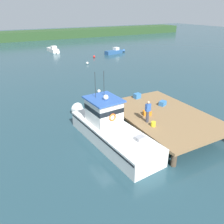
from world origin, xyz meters
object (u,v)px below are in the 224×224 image
(crate_single_far, at_px, (137,96))
(main_fishing_boat, at_px, (109,127))
(crate_single_by_cleat, at_px, (163,103))
(moored_boat_near_channel, at_px, (115,52))
(deckhand_by_the_boat, at_px, (148,111))
(mooring_buoy_spare_mooring, at_px, (99,91))
(crate_stack_mid_dock, at_px, (147,113))
(mooring_buoy_channel_marker, at_px, (87,63))
(moored_boat_outer_mooring, at_px, (53,50))
(mooring_buoy_inshore, at_px, (94,57))
(bait_bucket, at_px, (153,124))

(crate_single_far, bearing_deg, main_fishing_boat, -144.25)
(crate_single_by_cleat, relative_size, moored_boat_near_channel, 0.12)
(deckhand_by_the_boat, distance_m, mooring_buoy_spare_mooring, 10.51)
(main_fishing_boat, bearing_deg, mooring_buoy_spare_mooring, 68.55)
(crate_single_far, height_order, deckhand_by_the_boat, deckhand_by_the_boat)
(crate_stack_mid_dock, bearing_deg, mooring_buoy_spare_mooring, 88.18)
(main_fishing_boat, xyz_separation_m, mooring_buoy_channel_marker, (8.05, 23.08, -0.80))
(crate_single_by_cleat, distance_m, mooring_buoy_spare_mooring, 8.73)
(main_fishing_boat, relative_size, deckhand_by_the_boat, 6.09)
(moored_boat_outer_mooring, bearing_deg, mooring_buoy_spare_mooring, -95.15)
(crate_single_by_cleat, relative_size, moored_boat_outer_mooring, 0.11)
(crate_single_far, height_order, mooring_buoy_inshore, crate_single_far)
(deckhand_by_the_boat, bearing_deg, crate_stack_mid_dock, 53.52)
(deckhand_by_the_boat, relative_size, mooring_buoy_channel_marker, 3.92)
(moored_boat_near_channel, relative_size, mooring_buoy_channel_marker, 11.91)
(moored_boat_outer_mooring, bearing_deg, crate_single_far, -92.51)
(crate_single_by_cleat, bearing_deg, mooring_buoy_inshore, 77.91)
(moored_boat_near_channel, height_order, mooring_buoy_inshore, moored_boat_near_channel)
(crate_single_far, distance_m, crate_single_by_cleat, 2.60)
(mooring_buoy_inshore, bearing_deg, mooring_buoy_spare_mooring, -112.84)
(moored_boat_near_channel, relative_size, mooring_buoy_inshore, 11.58)
(moored_boat_near_channel, height_order, mooring_buoy_spare_mooring, moored_boat_near_channel)
(mooring_buoy_inshore, bearing_deg, crate_single_far, -105.34)
(crate_single_by_cleat, bearing_deg, bait_bucket, -139.18)
(bait_bucket, relative_size, mooring_buoy_spare_mooring, 0.90)
(deckhand_by_the_boat, height_order, moored_boat_near_channel, deckhand_by_the_boat)
(mooring_buoy_inshore, height_order, mooring_buoy_channel_marker, mooring_buoy_inshore)
(main_fishing_boat, xyz_separation_m, mooring_buoy_inshore, (11.35, 27.57, -0.79))
(crate_stack_mid_dock, bearing_deg, crate_single_by_cleat, 21.31)
(crate_single_by_cleat, relative_size, mooring_buoy_spare_mooring, 1.58)
(bait_bucket, height_order, moored_boat_outer_mooring, bait_bucket)
(main_fishing_boat, xyz_separation_m, mooring_buoy_spare_mooring, (3.69, 9.38, -0.82))
(moored_boat_outer_mooring, relative_size, mooring_buoy_inshore, 12.32)
(main_fishing_boat, relative_size, bait_bucket, 29.17)
(crate_single_far, bearing_deg, crate_stack_mid_dock, -111.77)
(main_fishing_boat, distance_m, mooring_buoy_spare_mooring, 10.12)
(crate_stack_mid_dock, relative_size, moored_boat_outer_mooring, 0.11)
(crate_single_far, distance_m, bait_bucket, 5.42)
(crate_single_by_cleat, xyz_separation_m, deckhand_by_the_boat, (-2.99, -1.87, 0.66))
(main_fishing_boat, height_order, crate_single_far, main_fishing_boat)
(crate_single_by_cleat, xyz_separation_m, crate_stack_mid_dock, (-2.25, -0.88, -0.03))
(moored_boat_near_channel, bearing_deg, moored_boat_outer_mooring, 143.72)
(crate_single_by_cleat, bearing_deg, main_fishing_boat, -170.31)
(mooring_buoy_spare_mooring, bearing_deg, moored_boat_near_channel, 56.58)
(crate_single_far, height_order, mooring_buoy_channel_marker, crate_single_far)
(crate_single_by_cleat, height_order, bait_bucket, crate_single_by_cleat)
(moored_boat_near_channel, bearing_deg, crate_single_by_cleat, -111.60)
(mooring_buoy_channel_marker, bearing_deg, crate_single_far, -99.63)
(crate_stack_mid_dock, xyz_separation_m, mooring_buoy_spare_mooring, (0.29, 9.30, -1.17))
(mooring_buoy_spare_mooring, relative_size, mooring_buoy_channel_marker, 0.91)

